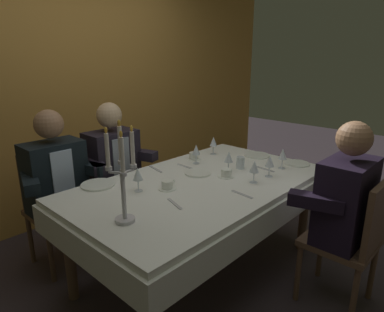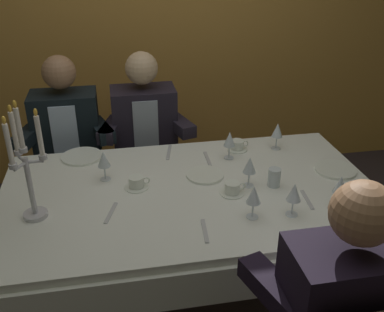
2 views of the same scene
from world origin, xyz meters
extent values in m
plane|color=#352B30|center=(0.00, 0.00, 0.00)|extent=(12.00, 12.00, 0.00)
cube|color=#C58B3C|center=(0.00, 1.66, 1.35)|extent=(6.00, 0.12, 2.70)
cube|color=white|center=(0.00, 0.00, 0.72)|extent=(1.90, 1.10, 0.04)
cube|color=white|center=(0.00, 0.00, 0.61)|extent=(1.94, 1.14, 0.18)
cylinder|color=brown|center=(0.83, -0.43, 0.35)|extent=(0.07, 0.07, 0.70)
cylinder|color=brown|center=(-0.83, 0.43, 0.35)|extent=(0.07, 0.07, 0.70)
cylinder|color=brown|center=(0.83, 0.43, 0.35)|extent=(0.07, 0.07, 0.70)
cylinder|color=silver|center=(-0.74, -0.10, 0.75)|extent=(0.11, 0.11, 0.02)
cylinder|color=silver|center=(-0.74, -0.10, 0.90)|extent=(0.02, 0.02, 0.28)
cylinder|color=silver|center=(-0.74, -0.10, 1.08)|extent=(0.04, 0.04, 0.02)
cylinder|color=white|center=(-0.74, -0.10, 1.18)|extent=(0.02, 0.02, 0.18)
ellipsoid|color=yellow|center=(-0.74, -0.10, 1.29)|extent=(0.02, 0.02, 0.03)
cylinder|color=silver|center=(-0.70, -0.10, 1.02)|extent=(0.07, 0.01, 0.01)
cylinder|color=silver|center=(-0.67, -0.10, 1.04)|extent=(0.04, 0.04, 0.02)
cylinder|color=white|center=(-0.67, -0.10, 1.14)|extent=(0.02, 0.02, 0.18)
ellipsoid|color=yellow|center=(-0.67, -0.10, 1.25)|extent=(0.02, 0.02, 0.03)
cylinder|color=silver|center=(-0.76, -0.07, 1.02)|extent=(0.05, 0.07, 0.01)
cylinder|color=silver|center=(-0.78, -0.04, 1.04)|extent=(0.04, 0.04, 0.02)
cylinder|color=white|center=(-0.78, -0.04, 1.14)|extent=(0.02, 0.02, 0.18)
ellipsoid|color=yellow|center=(-0.78, -0.04, 1.25)|extent=(0.02, 0.02, 0.03)
cylinder|color=silver|center=(-0.76, -0.14, 1.02)|extent=(0.05, 0.07, 0.01)
cylinder|color=silver|center=(-0.78, -0.17, 1.04)|extent=(0.04, 0.04, 0.02)
cylinder|color=white|center=(-0.78, -0.17, 1.14)|extent=(0.02, 0.02, 0.18)
ellipsoid|color=yellow|center=(-0.78, -0.17, 1.25)|extent=(0.02, 0.02, 0.03)
cylinder|color=white|center=(-0.55, 0.47, 0.75)|extent=(0.23, 0.23, 0.01)
cylinder|color=white|center=(0.84, -0.32, 0.75)|extent=(0.20, 0.20, 0.01)
cylinder|color=white|center=(0.82, 0.05, 0.75)|extent=(0.22, 0.22, 0.01)
cylinder|color=white|center=(0.10, 0.12, 0.75)|extent=(0.20, 0.20, 0.01)
cylinder|color=silver|center=(-0.42, 0.18, 0.74)|extent=(0.06, 0.06, 0.00)
cylinder|color=silver|center=(-0.42, 0.18, 0.78)|extent=(0.01, 0.01, 0.07)
cone|color=silver|center=(-0.42, 0.18, 0.86)|extent=(0.07, 0.07, 0.08)
cylinder|color=maroon|center=(-0.42, 0.18, 0.84)|extent=(0.04, 0.04, 0.03)
cylinder|color=silver|center=(0.59, 0.38, 0.74)|extent=(0.06, 0.06, 0.00)
cylinder|color=silver|center=(0.59, 0.38, 0.78)|extent=(0.01, 0.01, 0.07)
cone|color=silver|center=(0.59, 0.38, 0.86)|extent=(0.07, 0.07, 0.08)
cylinder|color=silver|center=(0.28, 0.31, 0.74)|extent=(0.06, 0.06, 0.00)
cylinder|color=silver|center=(0.28, 0.31, 0.78)|extent=(0.01, 0.01, 0.07)
cone|color=silver|center=(0.28, 0.31, 0.86)|extent=(0.07, 0.07, 0.08)
cylinder|color=silver|center=(0.66, -0.28, 0.74)|extent=(0.06, 0.06, 0.00)
cylinder|color=silver|center=(0.66, -0.28, 0.78)|extent=(0.01, 0.01, 0.07)
cone|color=silver|center=(0.66, -0.28, 0.86)|extent=(0.07, 0.07, 0.08)
cylinder|color=silver|center=(0.24, -0.29, 0.74)|extent=(0.06, 0.06, 0.00)
cylinder|color=silver|center=(0.24, -0.29, 0.78)|extent=(0.01, 0.01, 0.07)
cone|color=silver|center=(0.24, -0.29, 0.86)|extent=(0.07, 0.07, 0.08)
cylinder|color=maroon|center=(0.24, -0.29, 0.84)|extent=(0.04, 0.04, 0.03)
cylinder|color=silver|center=(0.30, -0.02, 0.74)|extent=(0.06, 0.06, 0.00)
cylinder|color=silver|center=(0.30, -0.02, 0.78)|extent=(0.01, 0.01, 0.07)
cone|color=silver|center=(0.30, -0.02, 0.86)|extent=(0.07, 0.07, 0.08)
cylinder|color=silver|center=(0.42, -0.31, 0.74)|extent=(0.06, 0.06, 0.00)
cylinder|color=silver|center=(0.42, -0.31, 0.78)|extent=(0.01, 0.01, 0.07)
cone|color=silver|center=(0.42, -0.31, 0.86)|extent=(0.07, 0.07, 0.08)
cylinder|color=silver|center=(0.43, -0.04, 0.79)|extent=(0.06, 0.06, 0.10)
cylinder|color=white|center=(-0.27, 0.07, 0.74)|extent=(0.12, 0.12, 0.01)
cylinder|color=white|center=(-0.27, 0.07, 0.77)|extent=(0.08, 0.08, 0.05)
torus|color=white|center=(-0.22, 0.07, 0.78)|extent=(0.04, 0.01, 0.04)
cylinder|color=white|center=(0.20, -0.07, 0.74)|extent=(0.12, 0.12, 0.01)
cylinder|color=white|center=(0.20, -0.07, 0.77)|extent=(0.08, 0.08, 0.05)
torus|color=white|center=(0.25, -0.07, 0.78)|extent=(0.04, 0.01, 0.04)
cylinder|color=white|center=(0.36, 0.40, 0.74)|extent=(0.12, 0.12, 0.01)
cylinder|color=white|center=(0.36, 0.40, 0.77)|extent=(0.08, 0.08, 0.05)
torus|color=white|center=(0.41, 0.40, 0.78)|extent=(0.04, 0.01, 0.04)
cube|color=#B7B7BC|center=(0.54, -0.20, 0.74)|extent=(0.04, 0.17, 0.01)
cube|color=#B7B7BC|center=(-0.05, 0.44, 0.74)|extent=(0.06, 0.19, 0.01)
cube|color=#B7B7BC|center=(-0.40, -0.14, 0.74)|extent=(0.07, 0.17, 0.01)
cube|color=#B7B7BC|center=(0.16, 0.31, 0.74)|extent=(0.02, 0.17, 0.01)
cube|color=#B7B7BC|center=(0.00, -0.36, 0.74)|extent=(0.03, 0.17, 0.01)
cylinder|color=brown|center=(-0.84, 0.70, 0.21)|extent=(0.04, 0.04, 0.42)
cylinder|color=brown|center=(-0.48, 0.70, 0.21)|extent=(0.04, 0.04, 0.42)
cylinder|color=brown|center=(-0.84, 1.06, 0.21)|extent=(0.04, 0.04, 0.42)
cylinder|color=brown|center=(-0.48, 1.06, 0.21)|extent=(0.04, 0.04, 0.42)
cube|color=brown|center=(-0.66, 0.88, 0.44)|extent=(0.42, 0.42, 0.04)
cube|color=brown|center=(-0.66, 1.07, 0.68)|extent=(0.38, 0.04, 0.44)
cube|color=black|center=(-0.66, 0.88, 0.73)|extent=(0.42, 0.26, 0.54)
cube|color=silver|center=(-0.66, 0.75, 0.76)|extent=(0.16, 0.01, 0.40)
sphere|color=#9F7150|center=(-0.66, 0.88, 1.14)|extent=(0.21, 0.21, 0.21)
cube|color=black|center=(-0.88, 0.78, 0.77)|extent=(0.19, 0.34, 0.08)
cube|color=black|center=(-0.44, 0.78, 0.77)|extent=(0.19, 0.34, 0.08)
cylinder|color=brown|center=(-0.33, 0.70, 0.21)|extent=(0.04, 0.04, 0.42)
cylinder|color=brown|center=(0.03, 0.70, 0.21)|extent=(0.04, 0.04, 0.42)
cylinder|color=brown|center=(-0.33, 1.06, 0.21)|extent=(0.04, 0.04, 0.42)
cylinder|color=brown|center=(0.03, 1.06, 0.21)|extent=(0.04, 0.04, 0.42)
cube|color=brown|center=(-0.15, 0.88, 0.44)|extent=(0.42, 0.42, 0.04)
cube|color=brown|center=(-0.15, 1.07, 0.68)|extent=(0.38, 0.04, 0.44)
cube|color=black|center=(-0.15, 0.88, 0.73)|extent=(0.42, 0.26, 0.54)
cube|color=#919BAB|center=(-0.15, 0.75, 0.76)|extent=(0.16, 0.01, 0.40)
sphere|color=#D5AE85|center=(-0.15, 0.88, 1.14)|extent=(0.21, 0.21, 0.21)
cube|color=black|center=(-0.37, 0.78, 0.77)|extent=(0.19, 0.34, 0.08)
cube|color=black|center=(0.07, 0.78, 0.77)|extent=(0.19, 0.34, 0.08)
cylinder|color=brown|center=(0.56, -0.70, 0.21)|extent=(0.04, 0.04, 0.42)
cylinder|color=brown|center=(0.20, -0.70, 0.21)|extent=(0.04, 0.04, 0.42)
cylinder|color=brown|center=(0.56, -1.06, 0.21)|extent=(0.04, 0.04, 0.42)
cylinder|color=brown|center=(0.20, -1.06, 0.21)|extent=(0.04, 0.04, 0.42)
cube|color=brown|center=(0.38, -0.88, 0.44)|extent=(0.42, 0.42, 0.04)
cube|color=brown|center=(0.38, -1.07, 0.68)|extent=(0.38, 0.04, 0.44)
cube|color=black|center=(0.38, -0.88, 0.73)|extent=(0.42, 0.26, 0.54)
cube|color=silver|center=(0.38, -0.75, 0.76)|extent=(0.16, 0.01, 0.40)
sphere|color=#9C6F4C|center=(0.38, -0.88, 1.14)|extent=(0.21, 0.21, 0.21)
cube|color=black|center=(0.60, -0.78, 0.77)|extent=(0.19, 0.34, 0.08)
cube|color=black|center=(0.16, -0.78, 0.77)|extent=(0.19, 0.34, 0.08)
camera|label=1|loc=(-1.71, -1.51, 1.61)|focal=31.60mm
camera|label=2|loc=(-0.34, -1.90, 1.91)|focal=41.55mm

